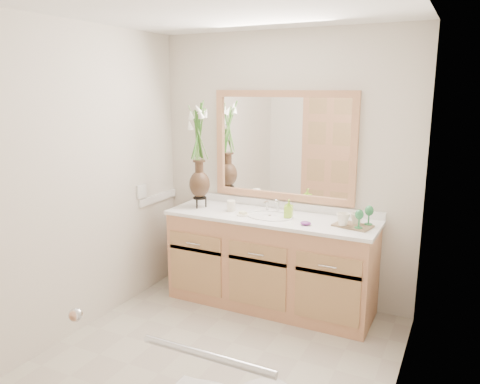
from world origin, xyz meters
The scene contains 23 objects.
floor centered at (0.00, 0.00, 0.00)m, with size 2.60×2.60×0.00m, color #BCB5A0.
ceiling centered at (0.00, 0.00, 2.40)m, with size 2.40×2.60×0.02m, color white.
wall_back centered at (0.00, 1.30, 1.20)m, with size 2.40×0.02×2.40m, color beige.
wall_front centered at (0.00, -1.30, 1.20)m, with size 2.40×0.02×2.40m, color beige.
wall_left centered at (-1.20, 0.00, 1.20)m, with size 0.02×2.60×2.40m, color beige.
wall_right centered at (1.20, 0.00, 1.20)m, with size 0.02×2.60×2.40m, color beige.
vanity centered at (0.00, 1.01, 0.40)m, with size 1.80×0.55×0.80m.
counter centered at (0.00, 1.01, 0.82)m, with size 1.84×0.57×0.03m, color white.
sink centered at (0.00, 1.00, 0.78)m, with size 0.38×0.34×0.23m.
mirror centered at (0.00, 1.28, 1.41)m, with size 1.32×0.04×0.97m.
switch_plate centered at (-1.19, 0.76, 0.98)m, with size 0.02×0.12×0.12m, color white.
door centered at (-0.30, -1.29, 1.00)m, with size 0.80×0.03×2.00m, color tan.
grab_bar centered at (0.70, -1.27, 0.95)m, with size 0.03×0.03×0.55m, color silver.
flower_vase centered at (-0.70, 1.00, 1.45)m, with size 0.22×0.22×0.91m.
tumbler centered at (-0.38, 1.00, 0.88)m, with size 0.07×0.07×0.10m, color white.
soap_dish centered at (-0.22, 0.92, 0.84)m, with size 0.11×0.11×0.03m.
soap_bottle centered at (0.16, 1.03, 0.90)m, with size 0.06×0.06×0.14m, color #9BD933.
purple_dish centered at (0.36, 0.88, 0.85)m, with size 0.09×0.07×0.03m, color #642570.
tray centered at (0.71, 1.01, 0.84)m, with size 0.29×0.19×0.01m, color brown.
mug_left centered at (0.64, 0.96, 0.90)m, with size 0.11×0.10×0.11m, color white.
mug_right centered at (0.73, 1.04, 0.89)m, with size 0.10×0.09×0.10m, color white.
goblet_front centered at (0.77, 0.94, 0.94)m, with size 0.07×0.07×0.15m.
goblet_back centered at (0.82, 1.07, 0.95)m, with size 0.07×0.07×0.16m.
Camera 1 is at (1.49, -2.59, 1.91)m, focal length 35.00 mm.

